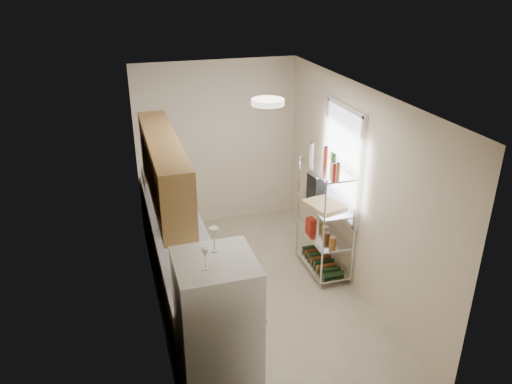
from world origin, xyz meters
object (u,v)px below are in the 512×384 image
rice_cooker (177,223)px  frying_pan_large (167,220)px  refrigerator (218,339)px  cutting_board (325,205)px  espresso_machine (317,184)px

rice_cooker → frying_pan_large: (-0.08, 0.28, -0.08)m
refrigerator → cutting_board: refrigerator is taller
frying_pan_large → cutting_board: cutting_board is taller
cutting_board → espresso_machine: bearing=83.0°
espresso_machine → cutting_board: bearing=-103.4°
frying_pan_large → cutting_board: 2.01m
cutting_board → refrigerator: bearing=-134.6°
rice_cooker → cutting_board: 1.90m
espresso_machine → frying_pan_large: bearing=174.4°
cutting_board → espresso_machine: 0.41m
frying_pan_large → cutting_board: (1.98, -0.35, 0.11)m
rice_cooker → espresso_machine: (1.94, 0.31, 0.15)m
refrigerator → frying_pan_large: bearing=93.8°
espresso_machine → rice_cooker: bearing=-177.4°
rice_cooker → espresso_machine: size_ratio=0.88×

